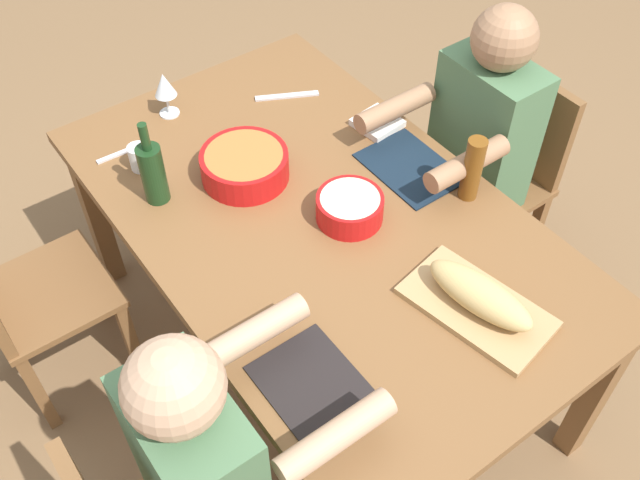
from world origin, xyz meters
TOP-DOWN VIEW (x-y plane):
  - ground_plane at (0.00, 0.00)m, footprint 8.00×8.00m
  - dining_table at (0.00, 0.00)m, footprint 1.74×1.05m
  - diner_far_left at (-0.48, 0.66)m, footprint 0.41×0.53m
  - chair_near_center at (0.00, -0.84)m, footprint 0.40×0.40m
  - diner_near_center at (0.00, -0.66)m, footprint 0.41×0.53m
  - chair_far_right at (0.48, 0.84)m, footprint 0.40×0.40m
  - serving_bowl_fruit at (0.28, 0.09)m, footprint 0.28×0.28m
  - serving_bowl_pasta at (-0.06, -0.07)m, footprint 0.20×0.20m
  - cutting_board at (-0.54, -0.13)m, footprint 0.43×0.29m
  - bread_loaf at (-0.54, -0.13)m, footprint 0.33×0.17m
  - wine_bottle at (0.36, 0.36)m, footprint 0.08×0.08m
  - beer_bottle at (-0.20, -0.42)m, footprint 0.06×0.06m
  - wine_glass at (0.71, 0.13)m, footprint 0.08×0.08m
  - placemat_far_left at (-0.48, 0.36)m, footprint 0.32×0.23m
  - placemat_near_center at (0.00, -0.36)m, footprint 0.32×0.23m
  - cup_far_right at (0.52, 0.34)m, footprint 0.06×0.06m
  - fork_far_right at (0.62, 0.36)m, footprint 0.02×0.17m
  - carving_knife at (0.55, -0.26)m, footprint 0.13×0.22m
  - napkin_stack at (0.23, -0.41)m, footprint 0.15×0.15m

SIDE VIEW (x-z plane):
  - ground_plane at x=0.00m, z-range 0.00..0.00m
  - chair_near_center at x=0.00m, z-range 0.06..0.91m
  - chair_far_right at x=0.48m, z-range 0.06..0.91m
  - dining_table at x=0.00m, z-range 0.29..1.03m
  - diner_far_left at x=-0.48m, z-range 0.10..1.30m
  - diner_near_center at x=0.00m, z-range 0.10..1.30m
  - placemat_far_left at x=-0.48m, z-range 0.74..0.75m
  - placemat_near_center at x=0.00m, z-range 0.74..0.75m
  - fork_far_right at x=0.62m, z-range 0.74..0.75m
  - carving_knife at x=0.55m, z-range 0.74..0.75m
  - cutting_board at x=-0.54m, z-range 0.74..0.76m
  - napkin_stack at x=0.23m, z-range 0.74..0.76m
  - cup_far_right at x=0.52m, z-range 0.74..0.83m
  - serving_bowl_pasta at x=-0.06m, z-range 0.75..0.83m
  - serving_bowl_fruit at x=0.28m, z-range 0.75..0.84m
  - bread_loaf at x=-0.54m, z-range 0.76..0.85m
  - wine_bottle at x=0.36m, z-range 0.70..0.99m
  - beer_bottle at x=-0.20m, z-range 0.74..0.96m
  - wine_glass at x=0.71m, z-range 0.77..0.94m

